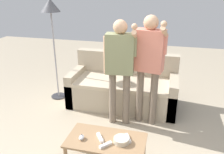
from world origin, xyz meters
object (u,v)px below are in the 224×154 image
Objects in this scene: couch at (123,88)px; snack_bowl at (121,140)px; player_center at (120,62)px; game_remote_wand_spare at (100,137)px; game_remote_wand_near at (128,138)px; game_remote_wand_far at (106,145)px; game_remote_nunchuk at (82,137)px; floor_lamp at (51,14)px; coffee_table at (106,143)px; player_right at (149,59)px.

couch reaches higher than snack_bowl.
player_center reaches higher than game_remote_wand_spare.
game_remote_wand_near is at bearing -71.81° from player_center.
game_remote_wand_far and game_remote_wand_spare have the same top height.
game_remote_nunchuk reaches higher than game_remote_wand_far.
game_remote_nunchuk is at bearing -55.51° from floor_lamp.
game_remote_wand_far is at bearing -9.46° from game_remote_nunchuk.
coffee_table is at bearing -48.47° from floor_lamp.
player_right reaches higher than couch.
floor_lamp is (-1.12, 1.63, 1.13)m from game_remote_nunchuk.
game_remote_wand_near is (0.24, 0.06, 0.07)m from coffee_table.
floor_lamp is at bearing 131.53° from coffee_table.
player_right reaches higher than coffee_table.
couch is 1.62m from game_remote_wand_spare.
snack_bowl reaches higher than game_remote_wand_far.
game_remote_wand_far is 0.91× the size of game_remote_wand_spare.
coffee_table is 10.08× the size of game_remote_nunchuk.
game_remote_nunchuk is (-0.45, -0.05, -0.01)m from snack_bowl.
floor_lamp is at bearing 156.19° from player_center.
couch is 2.08× the size of coffee_table.
floor_lamp is at bearing 134.77° from snack_bowl.
player_right is at bearing 62.96° from game_remote_nunchuk.
player_right reaches higher than game_remote_nunchuk.
player_center is (0.20, 1.05, 0.57)m from game_remote_nunchuk.
player_right is at bearing 16.83° from player_center.
snack_bowl is 1.97× the size of game_remote_nunchuk.
floor_lamp is (-1.26, -0.04, 1.25)m from couch.
coffee_table is 2.42m from floor_lamp.
couch is 10.66× the size of snack_bowl.
game_remote_wand_far reaches higher than coffee_table.
game_remote_nunchuk is at bearing -166.21° from game_remote_wand_near.
game_remote_wand_spare is at bearing 17.17° from game_remote_nunchuk.
game_remote_wand_far is (0.03, -0.11, 0.07)m from coffee_table.
snack_bowl is at bearing -3.40° from coffee_table.
floor_lamp is (-1.57, 1.58, 1.12)m from snack_bowl.
floor_lamp reaches higher than game_remote_wand_far.
snack_bowl reaches higher than game_remote_wand_near.
player_right is (0.60, 1.17, 0.61)m from game_remote_nunchuk.
game_remote_nunchuk is 0.57× the size of game_remote_wand_spare.
coffee_table is at bearing 2.49° from game_remote_wand_spare.
game_remote_wand_far is at bearing -140.67° from game_remote_wand_near.
game_remote_wand_spare is (-0.25, 0.01, -0.01)m from snack_bowl.
snack_bowl is 1.14× the size of game_remote_wand_near.
game_remote_wand_near is at bearing -94.98° from player_right.
game_remote_nunchuk is 0.05× the size of floor_lamp.
couch is 12.04× the size of game_remote_wand_spare.
player_center is at bearing 89.70° from game_remote_wand_spare.
couch is at bearing 132.16° from player_right.
floor_lamp is at bearing -177.97° from couch.
couch is at bearing 94.69° from coffee_table.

